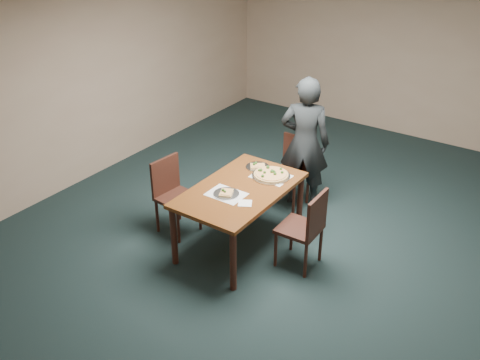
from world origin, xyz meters
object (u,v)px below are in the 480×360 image
Objects in this scene: chair_right at (306,226)px; slice_plate_far at (258,166)px; diner at (305,143)px; dining_table at (240,195)px; slice_plate_near at (226,193)px; pizza_pan at (271,175)px; chair_far at (293,167)px; chair_left at (173,191)px.

chair_right reaches higher than slice_plate_far.
dining_table is at bearing 63.87° from diner.
chair_right is 0.92m from slice_plate_near.
slice_plate_near is (-0.18, -0.62, -0.01)m from pizza_pan.
diner is (0.11, 1.26, 0.19)m from dining_table.
chair_far is 1.00× the size of chair_right.
chair_right is at bearing 98.90° from diner.
slice_plate_near reaches higher than slice_plate_far.
chair_far is 1.00× the size of chair_left.
pizza_pan reaches higher than dining_table.
dining_table is 1.28m from diner.
chair_far reaches higher than dining_table.
chair_far is at bearing 87.70° from slice_plate_near.
dining_table is 1.65× the size of chair_left.
pizza_pan is at bearing -119.24° from chair_right.
chair_far is 1.40m from slice_plate_near.
slice_plate_near is at bearing 62.83° from diner.
chair_left reaches higher than pizza_pan.
chair_far reaches higher than slice_plate_far.
chair_far is 0.80m from pizza_pan.
pizza_pan is at bearing -53.39° from chair_left.
chair_far is at bearing 19.09° from diner.
chair_far is at bearing 99.49° from pizza_pan.
chair_left is 1.17m from pizza_pan.
chair_left is at bearing 177.57° from slice_plate_near.
dining_table is at bearing -107.78° from pizza_pan.
dining_table is 3.42× the size of pizza_pan.
chair_right is at bearing -53.49° from chair_far.
diner reaches higher than slice_plate_far.
chair_left is at bearing -83.04° from chair_right.
diner is at bearing -151.32° from chair_right.
dining_table is 0.46m from pizza_pan.
diner is 6.08× the size of slice_plate_near.
chair_right is 3.25× the size of slice_plate_near.
diner is (0.96, 1.43, 0.34)m from chair_left.
slice_plate_far is (-0.11, 0.53, 0.10)m from dining_table.
pizza_pan is at bearing 72.22° from dining_table.
diner is 1.47m from slice_plate_near.
chair_left is (-0.85, -0.16, -0.14)m from dining_table.
chair_far is 0.70m from slice_plate_far.
diner is (-0.68, 1.19, 0.34)m from chair_right.
chair_far is 1.59m from chair_left.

